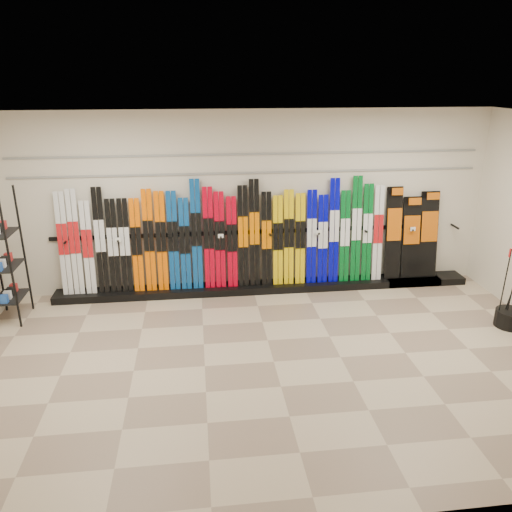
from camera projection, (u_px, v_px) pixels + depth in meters
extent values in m
plane|color=gray|center=(274.00, 362.00, 6.44)|extent=(8.00, 8.00, 0.00)
plane|color=beige|center=(252.00, 203.00, 8.27)|extent=(8.00, 0.00, 8.00)
plane|color=silver|center=(277.00, 123.00, 5.42)|extent=(8.00, 8.00, 0.00)
cube|color=black|center=(266.00, 287.00, 8.58)|extent=(8.00, 0.40, 0.12)
cube|color=silver|center=(64.00, 244.00, 7.94)|extent=(0.17, 0.19, 1.67)
cube|color=silver|center=(75.00, 243.00, 7.95)|extent=(0.17, 0.20, 1.71)
cube|color=silver|center=(88.00, 248.00, 8.00)|extent=(0.17, 0.18, 1.52)
cube|color=black|center=(100.00, 241.00, 8.00)|extent=(0.17, 0.20, 1.73)
cube|color=black|center=(113.00, 246.00, 8.04)|extent=(0.17, 0.18, 1.54)
cube|color=black|center=(125.00, 246.00, 8.06)|extent=(0.17, 0.18, 1.54)
cube|color=#F15F00|center=(137.00, 246.00, 8.08)|extent=(0.17, 0.18, 1.54)
cube|color=#F15F00|center=(149.00, 241.00, 8.09)|extent=(0.17, 0.19, 1.68)
cube|color=#F15F00|center=(161.00, 242.00, 8.12)|extent=(0.17, 0.19, 1.64)
cube|color=navy|center=(173.00, 241.00, 8.14)|extent=(0.17, 0.19, 1.64)
cube|color=navy|center=(185.00, 244.00, 8.17)|extent=(0.17, 0.18, 1.52)
cube|color=navy|center=(196.00, 235.00, 8.16)|extent=(0.17, 0.21, 1.82)
cube|color=#BE0017|center=(209.00, 238.00, 8.20)|extent=(0.17, 0.19, 1.69)
cube|color=#BE0017|center=(220.00, 240.00, 8.23)|extent=(0.17, 0.18, 1.61)
cube|color=#BE0017|center=(232.00, 242.00, 8.26)|extent=(0.17, 0.18, 1.52)
cube|color=black|center=(243.00, 237.00, 8.26)|extent=(0.17, 0.19, 1.70)
cube|color=black|center=(254.00, 233.00, 8.27)|extent=(0.17, 0.20, 1.79)
cube|color=black|center=(267.00, 239.00, 8.32)|extent=(0.17, 0.18, 1.58)
cube|color=yellow|center=(278.00, 241.00, 8.35)|extent=(0.17, 0.18, 1.52)
cube|color=yellow|center=(289.00, 238.00, 8.36)|extent=(0.17, 0.19, 1.61)
cube|color=yellow|center=(300.00, 239.00, 8.39)|extent=(0.17, 0.18, 1.54)
cube|color=#0203B0|center=(312.00, 237.00, 8.40)|extent=(0.17, 0.18, 1.60)
cube|color=#0203B0|center=(323.00, 239.00, 8.44)|extent=(0.17, 0.17, 1.51)
cube|color=#0203B0|center=(334.00, 231.00, 8.43)|extent=(0.17, 0.20, 1.78)
cube|color=#035B1D|center=(345.00, 237.00, 8.47)|extent=(0.17, 0.18, 1.57)
cube|color=#035B1D|center=(356.00, 229.00, 8.47)|extent=(0.17, 0.21, 1.81)
cube|color=#035B1D|center=(367.00, 233.00, 8.51)|extent=(0.17, 0.19, 1.67)
cube|color=silver|center=(378.00, 233.00, 8.53)|extent=(0.17, 0.19, 1.64)
cube|color=black|center=(393.00, 233.00, 8.62)|extent=(0.28, 0.25, 1.60)
cube|color=black|center=(411.00, 238.00, 8.67)|extent=(0.32, 0.22, 1.42)
cube|color=black|center=(428.00, 235.00, 8.70)|extent=(0.33, 0.23, 1.50)
cube|color=black|center=(3.00, 257.00, 7.27)|extent=(0.40, 0.60, 1.99)
cylinder|color=black|center=(510.00, 318.00, 7.32)|extent=(0.43, 0.43, 0.25)
cylinder|color=black|center=(504.00, 288.00, 7.18)|extent=(0.03, 0.04, 1.18)
cube|color=gray|center=(252.00, 173.00, 8.08)|extent=(7.60, 0.02, 0.03)
cube|color=gray|center=(252.00, 154.00, 7.98)|extent=(7.60, 0.02, 0.03)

